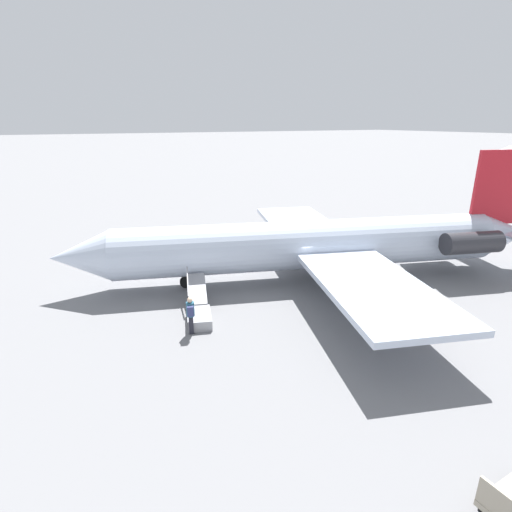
# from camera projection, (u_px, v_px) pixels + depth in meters

# --- Properties ---
(ground_plane) EXTENTS (600.00, 600.00, 0.00)m
(ground_plane) POSITION_uv_depth(u_px,v_px,m) (308.00, 279.00, 23.92)
(ground_plane) COLOR slate
(airplane_main) EXTENTS (28.34, 21.76, 7.39)m
(airplane_main) POSITION_uv_depth(u_px,v_px,m) (325.00, 243.00, 23.37)
(airplane_main) COLOR silver
(airplane_main) RESTS_ON ground
(boarding_stairs) EXTENTS (2.20, 4.13, 1.80)m
(boarding_stairs) POSITION_uv_depth(u_px,v_px,m) (199.00, 312.00, 19.01)
(boarding_stairs) COLOR #99999E
(boarding_stairs) RESTS_ON ground
(passenger) EXTENTS (0.42, 0.57, 1.74)m
(passenger) POSITION_uv_depth(u_px,v_px,m) (191.00, 313.00, 17.52)
(passenger) COLOR #23232D
(passenger) RESTS_ON ground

